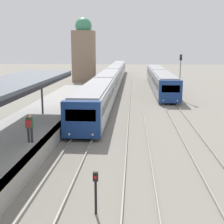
# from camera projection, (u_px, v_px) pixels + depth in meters

# --- Properties ---
(person_on_platform) EXTENTS (0.40, 0.40, 1.66)m
(person_on_platform) POSITION_uv_depth(u_px,v_px,m) (29.00, 126.00, 17.83)
(person_on_platform) COLOR #2D2D33
(person_on_platform) RESTS_ON station_platform
(train_near) EXTENTS (2.71, 64.78, 2.94)m
(train_near) POSITION_uv_depth(u_px,v_px,m) (112.00, 76.00, 52.72)
(train_near) COLOR navy
(train_near) RESTS_ON ground_plane
(train_far) EXTENTS (2.61, 31.37, 2.94)m
(train_far) POSITION_uv_depth(u_px,v_px,m) (159.00, 78.00, 50.06)
(train_far) COLOR navy
(train_far) RESTS_ON ground_plane
(signal_post_near) EXTENTS (0.20, 0.21, 1.74)m
(signal_post_near) POSITION_uv_depth(u_px,v_px,m) (96.00, 188.00, 11.95)
(signal_post_near) COLOR black
(signal_post_near) RESTS_ON ground_plane
(signal_mast_far) EXTENTS (0.28, 0.29, 5.59)m
(signal_mast_far) POSITION_uv_depth(u_px,v_px,m) (180.00, 72.00, 38.00)
(signal_mast_far) COLOR gray
(signal_mast_far) RESTS_ON ground_plane
(distant_domed_building) EXTENTS (4.07, 4.07, 11.97)m
(distant_domed_building) POSITION_uv_depth(u_px,v_px,m) (84.00, 52.00, 59.67)
(distant_domed_building) COLOR #89705B
(distant_domed_building) RESTS_ON ground_plane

